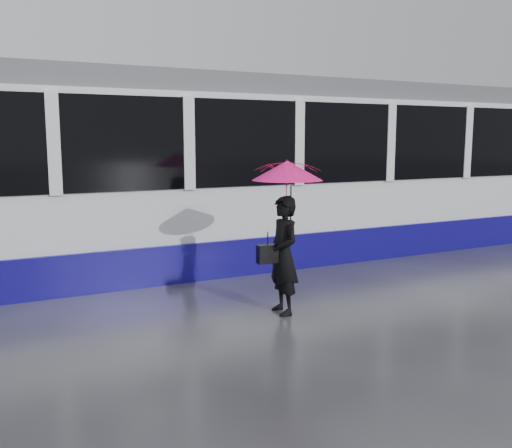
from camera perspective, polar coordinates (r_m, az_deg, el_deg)
ground at (r=8.00m, az=-5.52°, el=-8.03°), size 90.00×90.00×0.00m
rails at (r=10.29m, az=-10.70°, el=-4.34°), size 34.00×1.51×0.02m
tram at (r=9.79m, az=-17.51°, el=4.41°), size 26.00×2.56×3.35m
woman at (r=7.41m, az=2.75°, el=-3.15°), size 0.40×0.58×1.55m
umbrella at (r=7.31m, az=3.14°, el=3.99°), size 0.96×0.96×1.04m
handbag at (r=7.32m, az=1.18°, el=-3.00°), size 0.28×0.13×0.42m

